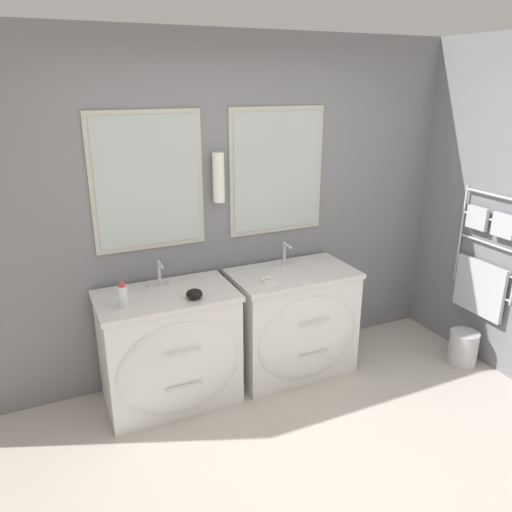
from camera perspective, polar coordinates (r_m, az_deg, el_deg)
name	(u,v)px	position (r m, az deg, el deg)	size (l,w,h in m)	color
ground_plane	(344,500)	(3.20, 10.04, -25.79)	(16.00, 16.00, 0.00)	#BCB5A8
wall_back	(229,210)	(3.87, -3.14, 5.28)	(5.42, 0.17, 2.60)	slate
wall_right	(510,214)	(4.30, 27.05, 4.30)	(0.13, 3.50, 2.60)	slate
vanity_left	(171,350)	(3.69, -9.74, -10.51)	(0.96, 0.64, 0.85)	white
vanity_right	(294,323)	(4.02, 4.37, -7.60)	(0.96, 0.64, 0.85)	white
faucet_left	(160,275)	(3.62, -10.94, -2.11)	(0.17, 0.12, 0.19)	silver
faucet_right	(285,255)	(3.96, 3.34, 0.12)	(0.17, 0.12, 0.19)	silver
toiletry_bottle	(123,296)	(3.36, -14.96, -4.43)	(0.06, 0.06, 0.17)	silver
amenity_bowl	(194,294)	(3.41, -7.07, -4.33)	(0.11, 0.11, 0.07)	black
soap_dish	(269,279)	(3.67, 1.47, -2.70)	(0.10, 0.07, 0.04)	white
waste_bin	(463,347)	(4.57, 22.59, -9.61)	(0.24, 0.24, 0.29)	#B7B7BC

